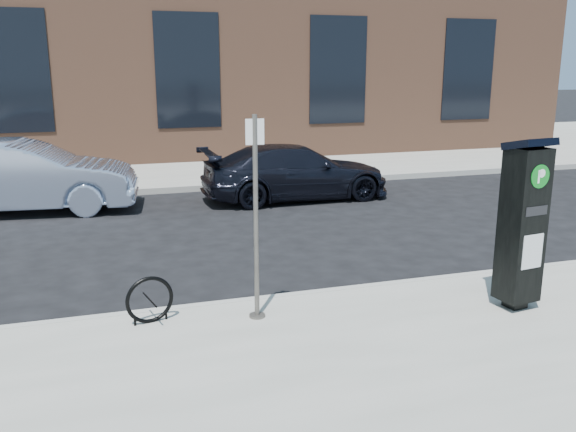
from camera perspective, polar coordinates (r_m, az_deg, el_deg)
name	(u,v)px	position (r m, az deg, el deg)	size (l,w,h in m)	color
ground	(321,300)	(8.55, 3.13, -7.88)	(120.00, 120.00, 0.00)	black
sidewalk_far	(183,156)	(21.83, -9.82, 5.58)	(60.00, 12.00, 0.15)	gray
curb_near	(322,296)	(8.51, 3.19, -7.46)	(60.00, 0.12, 0.16)	#9E9B93
curb_far	(214,187)	(16.01, -6.92, 2.68)	(60.00, 0.12, 0.16)	#9E9B93
building	(168,39)	(24.60, -11.21, 15.96)	(28.00, 10.05, 8.25)	brown
parking_kiosk	(522,222)	(8.12, 21.09, -0.56)	(0.56, 0.51, 2.19)	black
sign_pole	(256,220)	(7.25, -3.02, -0.41)	(0.22, 0.20, 2.48)	#5A564F
bike_rack	(150,300)	(7.56, -12.81, -7.68)	(0.59, 0.17, 0.59)	black
car_silver	(23,177)	(14.59, -23.52, 3.38)	(1.68, 4.80, 1.58)	#99A6C3
car_dark	(296,172)	(14.76, 0.73, 4.14)	(1.85, 4.56, 1.32)	black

